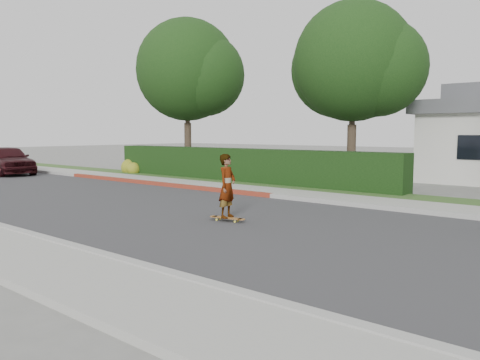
% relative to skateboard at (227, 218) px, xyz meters
% --- Properties ---
extents(ground, '(120.00, 120.00, 0.00)m').
position_rel_skateboard_xyz_m(ground, '(-2.59, 0.03, -0.09)').
color(ground, slate).
rests_on(ground, ground).
extents(road, '(60.00, 8.00, 0.01)m').
position_rel_skateboard_xyz_m(road, '(-2.59, 0.03, -0.08)').
color(road, '#2D2D30').
rests_on(road, ground).
extents(curb_near, '(60.00, 0.20, 0.15)m').
position_rel_skateboard_xyz_m(curb_near, '(-2.59, -4.07, -0.01)').
color(curb_near, '#9E9E99').
rests_on(curb_near, ground).
extents(curb_far, '(60.00, 0.20, 0.15)m').
position_rel_skateboard_xyz_m(curb_far, '(-2.59, 4.13, -0.01)').
color(curb_far, '#9E9E99').
rests_on(curb_far, ground).
extents(curb_red_section, '(12.00, 0.21, 0.15)m').
position_rel_skateboard_xyz_m(curb_red_section, '(-7.59, 4.13, -0.01)').
color(curb_red_section, maroon).
rests_on(curb_red_section, ground).
extents(sidewalk_far, '(60.00, 1.60, 0.12)m').
position_rel_skateboard_xyz_m(sidewalk_far, '(-2.59, 5.03, -0.03)').
color(sidewalk_far, gray).
rests_on(sidewalk_far, ground).
extents(planting_strip, '(60.00, 1.60, 0.10)m').
position_rel_skateboard_xyz_m(planting_strip, '(-2.59, 6.63, -0.04)').
color(planting_strip, '#2D4C1E').
rests_on(planting_strip, ground).
extents(hedge, '(15.00, 1.00, 1.50)m').
position_rel_skateboard_xyz_m(hedge, '(-5.59, 7.23, 0.66)').
color(hedge, black).
rests_on(hedge, ground).
extents(flowering_shrub, '(1.40, 1.00, 0.90)m').
position_rel_skateboard_xyz_m(flowering_shrub, '(-12.60, 6.76, 0.25)').
color(flowering_shrub, '#2D4C19').
rests_on(flowering_shrub, ground).
extents(tree_left, '(5.99, 5.21, 8.00)m').
position_rel_skateboard_xyz_m(tree_left, '(-10.10, 8.72, 5.18)').
color(tree_left, '#33261C').
rests_on(tree_left, ground).
extents(tree_center, '(5.66, 4.84, 7.44)m').
position_rel_skateboard_xyz_m(tree_center, '(-1.10, 9.22, 4.82)').
color(tree_center, '#33261C').
rests_on(tree_center, ground).
extents(skateboard, '(1.01, 0.36, 0.09)m').
position_rel_skateboard_xyz_m(skateboard, '(0.00, 0.00, 0.00)').
color(skateboard, yellow).
rests_on(skateboard, ground).
extents(skateboarder, '(0.48, 0.64, 1.58)m').
position_rel_skateboard_xyz_m(skateboarder, '(0.00, -0.00, 0.80)').
color(skateboarder, white).
rests_on(skateboarder, skateboard).
extents(car_maroon, '(4.71, 2.45, 1.53)m').
position_rel_skateboard_xyz_m(car_maroon, '(-17.50, 2.59, 0.68)').
color(car_maroon, '#331014').
rests_on(car_maroon, ground).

